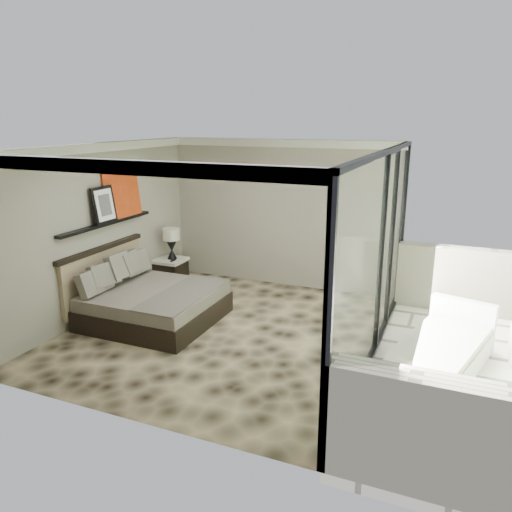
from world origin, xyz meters
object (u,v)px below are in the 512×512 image
at_px(bed, 149,301).
at_px(nightstand, 171,271).
at_px(table_lamp, 171,239).
at_px(lounger, 443,350).

distance_m(bed, nightstand, 1.81).
bearing_deg(bed, nightstand, 111.21).
distance_m(bed, table_lamp, 1.91).
relative_size(bed, table_lamp, 3.28).
height_order(bed, lounger, bed).
height_order(bed, nightstand, bed).
bearing_deg(lounger, bed, -162.38).
relative_size(bed, nightstand, 3.57).
bearing_deg(lounger, nightstand, 178.93).
bearing_deg(nightstand, bed, -78.94).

